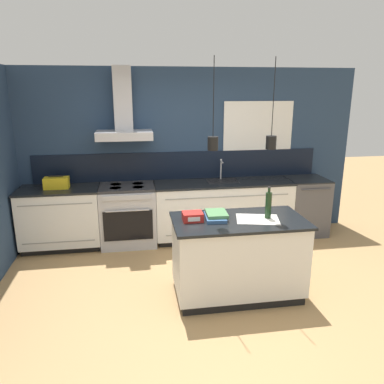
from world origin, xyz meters
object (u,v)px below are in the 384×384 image
Objects in this scene: yellow_toolbox at (56,183)px; dishwasher at (305,206)px; red_supply_box at (193,217)px; oven_range at (128,215)px; bottle_on_island at (268,205)px; book_stack at (216,216)px.

dishwasher is at bearing -0.00° from yellow_toolbox.
yellow_toolbox is at bearing 136.07° from red_supply_box.
oven_range is at bearing -0.25° from yellow_toolbox.
dishwasher is 2.53× the size of bottle_on_island.
book_stack is at bearing -138.72° from dishwasher.
book_stack is (-0.57, 0.08, -0.12)m from bottle_on_island.
oven_range is 1.00× the size of dishwasher.
red_supply_box is at bearing -175.87° from book_stack.
oven_range is at bearing 121.11° from book_stack.
book_stack is at bearing 4.13° from red_supply_box.
bottle_on_island is (1.54, -1.70, 0.61)m from oven_range.
bottle_on_island is at bearing -33.93° from yellow_toolbox.
yellow_toolbox is at bearing 146.07° from bottle_on_island.
red_supply_box is at bearing 175.74° from bottle_on_island.
bottle_on_island is (-1.28, -1.70, 0.61)m from dishwasher.
bottle_on_island reaches higher than oven_range.
dishwasher is 3.85m from yellow_toolbox.
yellow_toolbox is (-3.81, 0.00, 0.54)m from dishwasher.
red_supply_box is at bearing -142.09° from dishwasher.
oven_range is at bearing 132.28° from bottle_on_island.
oven_range is 1.85m from red_supply_box.
dishwasher is 4.18× the size of red_supply_box.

